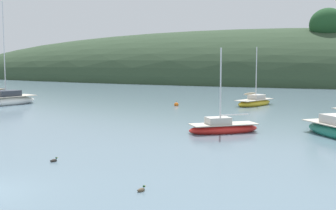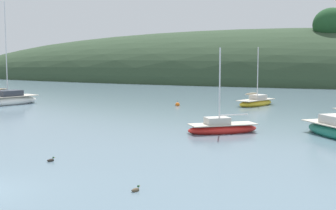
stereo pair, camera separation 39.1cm
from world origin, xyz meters
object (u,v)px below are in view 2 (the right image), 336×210
object	(u,v)px
sailboat_orange_cutter	(256,102)
mooring_buoy_inner	(178,105)
sailboat_white_near	(5,100)
sailboat_red_portside	(222,128)
duck_lone_left	(51,160)
duck_lead	(136,190)

from	to	relation	value
sailboat_orange_cutter	mooring_buoy_inner	xyz separation A→B (m)	(-7.16, -3.06, -0.21)
sailboat_white_near	sailboat_red_portside	bearing A→B (deg)	-19.32
mooring_buoy_inner	duck_lone_left	bearing A→B (deg)	-83.67
sailboat_red_portside	duck_lone_left	xyz separation A→B (m)	(-5.40, -10.82, -0.25)
sailboat_orange_cutter	sailboat_red_portside	bearing A→B (deg)	-86.68
sailboat_white_near	mooring_buoy_inner	xyz separation A→B (m)	(16.54, 5.36, -0.31)
sailboat_white_near	sailboat_orange_cutter	bearing A→B (deg)	19.56
sailboat_red_portside	mooring_buoy_inner	xyz separation A→B (m)	(-8.15, 14.01, -0.18)
sailboat_white_near	duck_lead	world-z (taller)	sailboat_white_near
mooring_buoy_inner	duck_lone_left	xyz separation A→B (m)	(2.75, -24.83, -0.07)
sailboat_orange_cutter	sailboat_white_near	distance (m)	25.15
mooring_buoy_inner	duck_lone_left	size ratio (longest dim) A/B	1.30
duck_lone_left	mooring_buoy_inner	bearing A→B (deg)	96.33
mooring_buoy_inner	duck_lone_left	distance (m)	24.99
sailboat_white_near	mooring_buoy_inner	size ratio (longest dim) A/B	19.51
duck_lead	sailboat_orange_cutter	bearing A→B (deg)	92.48
sailboat_white_near	duck_lone_left	xyz separation A→B (m)	(19.29, -19.48, -0.38)
mooring_buoy_inner	sailboat_red_portside	bearing A→B (deg)	-59.81
duck_lone_left	sailboat_red_portside	bearing A→B (deg)	63.49
sailboat_red_portside	duck_lone_left	distance (m)	12.10
sailboat_orange_cutter	duck_lone_left	distance (m)	28.25
sailboat_orange_cutter	sailboat_red_portside	xyz separation A→B (m)	(0.99, -17.08, -0.02)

